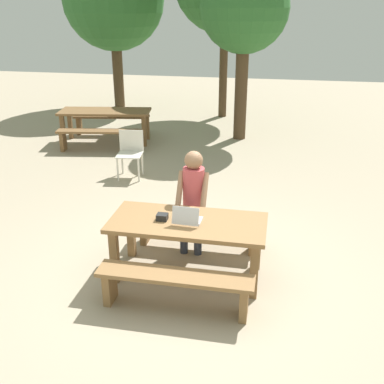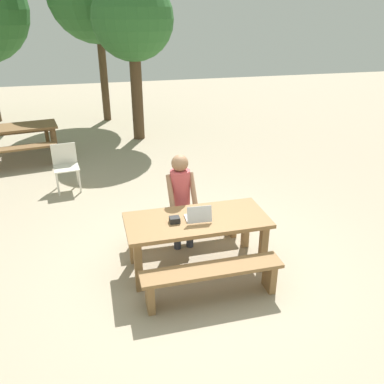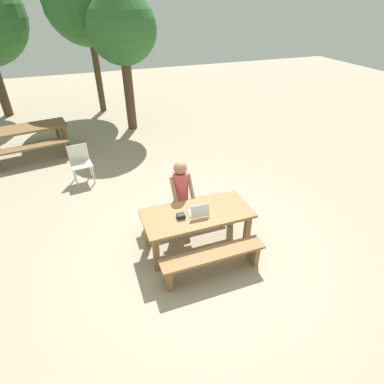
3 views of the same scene
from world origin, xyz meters
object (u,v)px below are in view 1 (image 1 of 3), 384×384
person_seated (193,194)px  picnic_table_mid (105,115)px  laptop (187,218)px  small_pouch (162,217)px  plastic_chair (130,152)px  tree_right (244,10)px  picnic_table_front (188,229)px

person_seated → picnic_table_mid: bearing=123.1°
laptop → small_pouch: laptop is taller
plastic_chair → tree_right: tree_right is taller
picnic_table_front → picnic_table_mid: bearing=120.1°
plastic_chair → picnic_table_mid: plastic_chair is taller
person_seated → tree_right: bearing=88.9°
laptop → small_pouch: bearing=0.0°
person_seated → small_pouch: bearing=-109.3°
laptop → small_pouch: (-0.29, 0.02, -0.02)m
picnic_table_front → plastic_chair: size_ratio=2.12×
plastic_chair → person_seated: bearing=-62.5°
person_seated → tree_right: tree_right is taller
person_seated → tree_right: (0.10, 5.29, 2.07)m
plastic_chair → picnic_table_mid: bearing=115.2°
small_pouch → plastic_chair: plastic_chair is taller
small_pouch → picnic_table_mid: bearing=117.5°
plastic_chair → tree_right: size_ratio=0.22×
person_seated → picnic_table_mid: size_ratio=0.63×
person_seated → picnic_table_mid: (-2.85, 4.38, -0.13)m
picnic_table_front → small_pouch: (-0.29, -0.03, 0.14)m
plastic_chair → tree_right: bearing=52.7°
picnic_table_front → tree_right: bearing=89.6°
picnic_table_front → picnic_table_mid: 5.79m
picnic_table_mid → picnic_table_front: bearing=-68.9°
laptop → plastic_chair: 3.51m
picnic_table_front → tree_right: 6.32m
laptop → picnic_table_front: bearing=-81.3°
small_pouch → picnic_table_mid: (-2.62, 5.04, -0.11)m
person_seated → tree_right: size_ratio=0.34×
person_seated → picnic_table_front: bearing=-84.8°
tree_right → person_seated: bearing=-91.1°
plastic_chair → picnic_table_front: bearing=-67.6°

